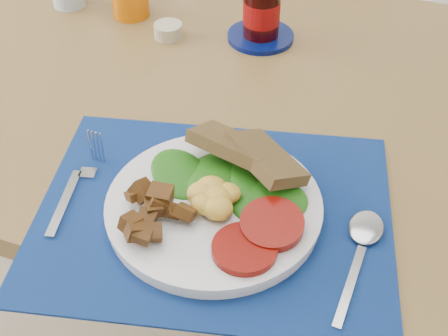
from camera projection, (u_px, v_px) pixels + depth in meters
name	position (u px, v px, depth m)	size (l,w,h in m)	color
table	(176.00, 110.00, 1.19)	(1.40, 0.90, 0.75)	brown
chair_far	(315.00, 1.00, 1.76)	(0.49, 0.47, 1.09)	brown
placemat	(214.00, 213.00, 0.87)	(0.49, 0.39, 0.00)	#040831
breakfast_plate	(209.00, 203.00, 0.86)	(0.30, 0.30, 0.07)	silver
fork	(80.00, 183.00, 0.91)	(0.04, 0.19, 0.00)	#B2B5BA
spoon	(361.00, 244.00, 0.82)	(0.05, 0.20, 0.01)	#B2B5BA
ramekin	(168.00, 31.00, 1.22)	(0.06, 0.06, 0.03)	tan
jam_on_saucer	(261.00, 15.00, 1.19)	(0.13, 0.13, 0.12)	#040F4B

